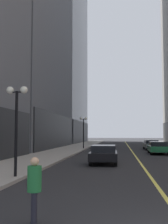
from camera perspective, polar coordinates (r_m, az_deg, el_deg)
name	(u,v)px	position (r m, az deg, el deg)	size (l,w,h in m)	color
ground_plane	(130,149)	(39.96, 9.56, -7.54)	(200.00, 200.00, 0.00)	#262628
sidewalk_left	(73,148)	(40.49, -2.29, -7.45)	(4.50, 78.00, 0.15)	#9E9991
lane_centre_stripe	(130,149)	(39.96, 9.56, -7.53)	(0.16, 70.00, 0.01)	#E5D64C
car_black	(104,154)	(19.97, 4.08, -8.62)	(2.01, 4.14, 1.32)	black
car_green	(158,147)	(30.22, 15.10, -7.07)	(2.01, 4.50, 1.32)	#196038
car_grey	(151,144)	(38.25, 13.70, -6.53)	(1.85, 4.80, 1.32)	slate
pedestrian_in_green_parka	(34,185)	(6.89, -10.25, -14.75)	(0.41, 0.41, 1.59)	black
street_lamp_left_near	(17,111)	(13.55, -13.81, 0.29)	(1.06, 0.36, 4.43)	black
street_lamp_left_far	(83,126)	(37.77, -0.12, -2.84)	(1.06, 0.36, 4.43)	black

